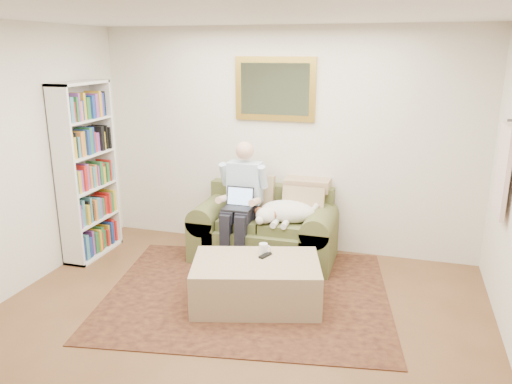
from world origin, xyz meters
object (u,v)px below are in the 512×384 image
at_px(sofa, 265,235).
at_px(bookshelf, 87,171).
at_px(ottoman, 256,283).
at_px(coffee_mug, 263,248).
at_px(seated_man, 240,204).
at_px(sleeping_dog, 288,211).
at_px(laptop, 239,203).

distance_m(sofa, bookshelf, 2.15).
bearing_deg(ottoman, coffee_mug, 86.89).
distance_m(sofa, ottoman, 1.10).
bearing_deg(sofa, seated_man, -148.55).
height_order(sofa, sleeping_dog, sofa).
xyz_separation_m(sleeping_dog, bookshelf, (-2.27, -0.38, 0.39)).
xyz_separation_m(sofa, sleeping_dog, (0.29, -0.08, 0.34)).
xyz_separation_m(sleeping_dog, coffee_mug, (-0.06, -0.78, -0.13)).
relative_size(ottoman, bookshelf, 0.59).
height_order(sleeping_dog, coffee_mug, sleeping_dog).
bearing_deg(sofa, laptop, -138.98).
xyz_separation_m(laptop, coffee_mug, (0.47, -0.66, -0.23)).
relative_size(laptop, sleeping_dog, 0.47).
bearing_deg(sleeping_dog, laptop, -166.36).
relative_size(sofa, bookshelf, 0.80).
relative_size(ottoman, coffee_mug, 11.80).
bearing_deg(coffee_mug, seated_man, 123.14).
distance_m(sofa, coffee_mug, 0.92).
bearing_deg(ottoman, bookshelf, 164.31).
height_order(laptop, ottoman, laptop).
bearing_deg(bookshelf, ottoman, -15.69).
distance_m(laptop, sleeping_dog, 0.55).
bearing_deg(seated_man, ottoman, -63.76).
relative_size(sleeping_dog, bookshelf, 0.33).
height_order(ottoman, coffee_mug, coffee_mug).
height_order(seated_man, coffee_mug, seated_man).
bearing_deg(coffee_mug, sleeping_dog, 85.64).
distance_m(sleeping_dog, coffee_mug, 0.80).
xyz_separation_m(seated_man, sleeping_dog, (0.53, 0.07, -0.06)).
xyz_separation_m(laptop, sleeping_dog, (0.53, 0.13, -0.09)).
bearing_deg(laptop, seated_man, 90.00).
height_order(sofa, bookshelf, bookshelf).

